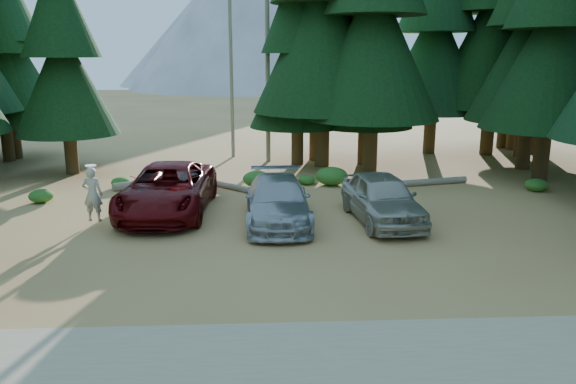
# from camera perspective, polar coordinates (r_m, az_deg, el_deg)

# --- Properties ---
(ground) EXTENTS (160.00, 160.00, 0.00)m
(ground) POSITION_cam_1_polar(r_m,az_deg,el_deg) (17.02, -3.86, -5.94)
(ground) COLOR #AC7848
(ground) RESTS_ON ground
(gravel_strip) EXTENTS (26.00, 3.50, 0.01)m
(gravel_strip) POSITION_cam_1_polar(r_m,az_deg,el_deg) (11.11, -4.35, -17.29)
(gravel_strip) COLOR tan
(gravel_strip) RESTS_ON ground
(forest_belt_north) EXTENTS (36.00, 7.00, 22.00)m
(forest_belt_north) POSITION_cam_1_polar(r_m,az_deg,el_deg) (31.54, -3.47, 3.30)
(forest_belt_north) COLOR black
(forest_belt_north) RESTS_ON ground
(snag_front) EXTENTS (0.24, 0.24, 12.00)m
(snag_front) POSITION_cam_1_polar(r_m,az_deg,el_deg) (30.52, -2.10, 14.29)
(snag_front) COLOR gray
(snag_front) RESTS_ON ground
(snag_back) EXTENTS (0.20, 0.20, 10.00)m
(snag_back) POSITION_cam_1_polar(r_m,az_deg,el_deg) (32.06, -5.79, 12.42)
(snag_back) COLOR gray
(snag_back) RESTS_ON ground
(mountain_peak) EXTENTS (48.00, 50.00, 28.00)m
(mountain_peak) POSITION_cam_1_polar(r_m,az_deg,el_deg) (104.52, -4.75, 17.58)
(mountain_peak) COLOR gray
(mountain_peak) RESTS_ON ground
(red_pickup) EXTENTS (3.28, 6.60, 1.80)m
(red_pickup) POSITION_cam_1_polar(r_m,az_deg,el_deg) (21.16, -12.13, 0.27)
(red_pickup) COLOR #59070A
(red_pickup) RESTS_ON ground
(silver_minivan_center) EXTENTS (2.24, 5.42, 1.57)m
(silver_minivan_center) POSITION_cam_1_polar(r_m,az_deg,el_deg) (19.55, -1.07, -0.88)
(silver_minivan_center) COLOR #ADAFB5
(silver_minivan_center) RESTS_ON ground
(silver_minivan_right) EXTENTS (2.53, 5.20, 1.71)m
(silver_minivan_right) POSITION_cam_1_polar(r_m,az_deg,el_deg) (19.92, 9.54, -0.58)
(silver_minivan_right) COLOR #ABA898
(silver_minivan_right) RESTS_ON ground
(frisbee_player) EXTENTS (0.74, 0.54, 1.95)m
(frisbee_player) POSITION_cam_1_polar(r_m,az_deg,el_deg) (20.17, -19.24, -0.21)
(frisbee_player) COLOR beige
(frisbee_player) RESTS_ON ground
(log_left) EXTENTS (4.19, 2.95, 0.34)m
(log_left) POSITION_cam_1_polar(r_m,az_deg,el_deg) (26.11, -12.37, 1.17)
(log_left) COLOR gray
(log_left) RESTS_ON ground
(log_mid) EXTENTS (2.50, 2.42, 0.26)m
(log_mid) POSITION_cam_1_polar(r_m,az_deg,el_deg) (24.40, -5.31, 0.46)
(log_mid) COLOR gray
(log_mid) RESTS_ON ground
(log_right) EXTENTS (4.61, 1.35, 0.30)m
(log_right) POSITION_cam_1_polar(r_m,az_deg,el_deg) (25.86, 13.24, 0.95)
(log_right) COLOR gray
(log_right) RESTS_ON ground
(shrub_far_left) EXTENTS (0.96, 0.96, 0.53)m
(shrub_far_left) POSITION_cam_1_polar(r_m,az_deg,el_deg) (24.40, -23.79, -0.36)
(shrub_far_left) COLOR #28671F
(shrub_far_left) RESTS_ON ground
(shrub_left) EXTENTS (0.85, 0.85, 0.47)m
(shrub_left) POSITION_cam_1_polar(r_m,az_deg,el_deg) (25.91, -16.62, 0.95)
(shrub_left) COLOR #28671F
(shrub_left) RESTS_ON ground
(shrub_center_left) EXTENTS (1.28, 1.28, 0.70)m
(shrub_center_left) POSITION_cam_1_polar(r_m,az_deg,el_deg) (24.99, -3.17, 1.34)
(shrub_center_left) COLOR #28671F
(shrub_center_left) RESTS_ON ground
(shrub_center_right) EXTENTS (0.76, 0.76, 0.42)m
(shrub_center_right) POSITION_cam_1_polar(r_m,az_deg,el_deg) (25.42, 1.92, 1.24)
(shrub_center_right) COLOR #28671F
(shrub_center_right) RESTS_ON ground
(shrub_right) EXTENTS (0.99, 0.99, 0.54)m
(shrub_right) POSITION_cam_1_polar(r_m,az_deg,el_deg) (25.23, -0.48, 1.29)
(shrub_right) COLOR #28671F
(shrub_right) RESTS_ON ground
(shrub_far_right) EXTENTS (1.46, 1.46, 0.81)m
(shrub_far_right) POSITION_cam_1_polar(r_m,az_deg,el_deg) (25.38, 4.47, 1.62)
(shrub_far_right) COLOR #28671F
(shrub_far_right) RESTS_ON ground
(shrub_edge_east) EXTENTS (0.97, 0.97, 0.53)m
(shrub_edge_east) POSITION_cam_1_polar(r_m,az_deg,el_deg) (26.45, 23.92, 0.66)
(shrub_edge_east) COLOR #28671F
(shrub_edge_east) RESTS_ON ground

